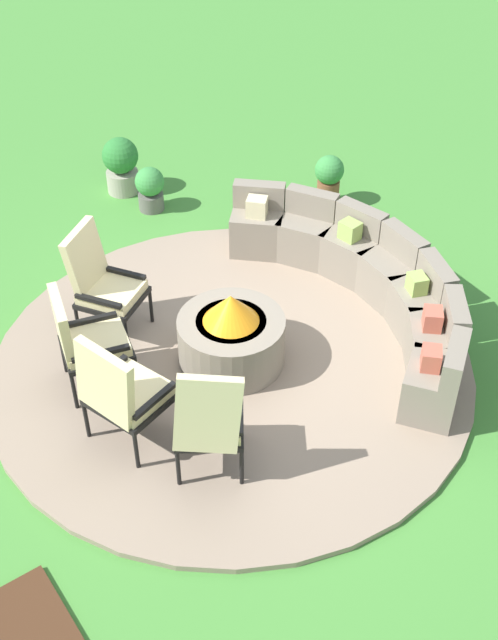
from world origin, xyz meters
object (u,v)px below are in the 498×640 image
potted_plant_0 (329,177)px  potted_plant_1 (121,164)px  lounge_chair_front_right (85,339)px  lounge_chair_back_right (209,419)px  potted_plant_2 (150,188)px  fire_pit (231,336)px  lounge_chair_front_left (102,282)px  curved_stone_bench (366,282)px  lounge_chair_back_left (121,391)px

potted_plant_0 → potted_plant_1: 2.56m
lounge_chair_front_right → lounge_chair_back_right: size_ratio=0.93×
potted_plant_2 → fire_pit: bearing=-15.4°
lounge_chair_front_left → potted_plant_0: size_ratio=1.78×
fire_pit → lounge_chair_front_left: (-1.09, -0.73, 0.27)m
lounge_chair_back_right → potted_plant_1: size_ratio=1.57×
lounge_chair_front_right → potted_plant_1: size_ratio=1.46×
curved_stone_bench → potted_plant_0: (-1.85, 1.07, -0.01)m
potted_plant_0 → potted_plant_1: bearing=-132.2°
fire_pit → potted_plant_1: 3.52m
lounge_chair_back_right → lounge_chair_back_left: bearing=155.5°
potted_plant_1 → lounge_chair_front_left: bearing=-31.6°
curved_stone_bench → potted_plant_1: 3.66m
potted_plant_2 → lounge_chair_front_right: bearing=-40.0°
potted_plant_1 → curved_stone_bench: bearing=13.1°
lounge_chair_back_left → potted_plant_0: 4.40m
potted_plant_1 → fire_pit: bearing=-11.8°
lounge_chair_back_right → potted_plant_2: (-3.85, 1.67, -0.34)m
curved_stone_bench → lounge_chair_front_left: lounge_chair_front_left is taller
fire_pit → lounge_chair_front_right: bearing=-111.2°
curved_stone_bench → potted_plant_0: bearing=150.1°
lounge_chair_front_left → potted_plant_1: size_ratio=1.58×
fire_pit → lounge_chair_back_right: size_ratio=0.89×
lounge_chair_front_left → potted_plant_1: (-2.35, 1.45, -0.25)m
lounge_chair_front_left → potted_plant_0: lounge_chair_front_left is taller
lounge_chair_front_left → lounge_chair_front_right: (0.62, -0.49, -0.03)m
lounge_chair_front_right → lounge_chair_back_right: lounge_chair_back_right is taller
lounge_chair_front_right → lounge_chair_front_left: bearing=156.3°
fire_pit → lounge_chair_back_right: (0.97, -0.88, 0.27)m
potted_plant_2 → lounge_chair_back_left: bearing=-33.1°
lounge_chair_front_right → potted_plant_0: 4.04m
lounge_chair_back_left → lounge_chair_back_right: bearing=13.0°
potted_plant_1 → potted_plant_2: bearing=7.1°
lounge_chair_back_left → potted_plant_1: size_ratio=1.55×
curved_stone_bench → lounge_chair_back_right: lounge_chair_back_right is taller
lounge_chair_front_left → fire_pit: bearing=90.6°
lounge_chair_front_right → potted_plant_1: bearing=161.5°
potted_plant_0 → potted_plant_1: size_ratio=0.89×
fire_pit → lounge_chair_front_right: size_ratio=0.95×
lounge_chair_front_left → lounge_chair_back_left: size_ratio=1.02×
potted_plant_0 → potted_plant_1: potted_plant_1 is taller
lounge_chair_front_left → potted_plant_1: 2.77m
fire_pit → potted_plant_2: (-2.87, 0.79, -0.07)m
lounge_chair_front_right → potted_plant_1: (-2.97, 1.94, -0.22)m
fire_pit → potted_plant_2: 2.98m
fire_pit → potted_plant_0: 3.14m
potted_plant_2 → curved_stone_bench: bearing=14.2°
lounge_chair_back_left → potted_plant_2: (-3.17, 2.07, -0.33)m
curved_stone_bench → lounge_chair_back_left: 2.84m
fire_pit → potted_plant_0: bearing=123.4°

